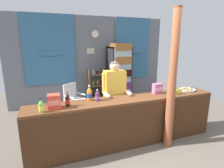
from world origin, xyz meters
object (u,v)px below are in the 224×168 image
Objects in this scene: soda_bottle_cola at (68,100)px; snack_box_wafer at (157,88)px; timber_post at (172,85)px; plastic_lawn_chair at (73,97)px; shopkeeper at (115,90)px; soda_bottle_lime_soda at (41,106)px; soda_bottle_grape_soda at (97,96)px; bottle_shelf_rack at (96,86)px; stall_counter at (130,118)px; soda_bottle_orange_soda at (89,94)px; drink_fridge at (119,72)px; banana_bunch at (177,91)px; snack_box_crackers at (54,101)px; pastry_tray at (187,89)px.

soda_bottle_cola is 1.22× the size of snack_box_wafer.
plastic_lawn_chair is at bearing 124.14° from timber_post.
shopkeeper is 7.03× the size of soda_bottle_lime_soda.
soda_bottle_grape_soda is (-1.28, 0.41, -0.20)m from timber_post.
timber_post reaches higher than snack_box_wafer.
bottle_shelf_rack is 2.68m from soda_bottle_cola.
shopkeeper is at bearing 22.59° from soda_bottle_cola.
soda_bottle_orange_soda is (-0.69, 0.26, 0.48)m from stall_counter.
drink_fridge is at bearing 58.13° from soda_bottle_grape_soda.
banana_bunch reaches higher than stall_counter.
timber_post is at bearing -91.19° from drink_fridge.
stall_counter is 16.01× the size of snack_box_crackers.
stall_counter is at bearing -179.50° from banana_bunch.
bottle_shelf_rack is 0.96m from plastic_lawn_chair.
drink_fridge reaches higher than shopkeeper.
drink_fridge is (0.77, 2.32, 0.48)m from stall_counter.
drink_fridge is 6.77× the size of soda_bottle_orange_soda.
shopkeeper is at bearing 102.11° from stall_counter.
soda_bottle_orange_soda is 0.77× the size of pastry_tray.
soda_bottle_orange_soda is 1.77m from banana_bunch.
drink_fridge is 1.68× the size of bottle_shelf_rack.
soda_bottle_lime_soda is at bearing -133.75° from drink_fridge.
plastic_lawn_chair is 1.76m from soda_bottle_orange_soda.
pastry_tray is (2.78, 0.12, -0.09)m from snack_box_crackers.
snack_box_crackers is (-1.20, -0.44, 0.04)m from shopkeeper.
timber_post is 11.91× the size of soda_bottle_grape_soda.
shopkeeper is (0.65, -1.44, 0.51)m from plastic_lawn_chair.
drink_fridge reaches higher than bottle_shelf_rack.
bottle_shelf_rack is at bearing 64.84° from soda_bottle_cola.
soda_bottle_orange_soda reaches higher than snack_box_wafer.
snack_box_wafer is at bearing 1.45° from soda_bottle_grape_soda.
soda_bottle_grape_soda is at bearing 174.14° from banana_bunch.
bottle_shelf_rack is 2.74m from pastry_tray.
soda_bottle_orange_soda is at bearing -125.21° from drink_fridge.
soda_bottle_grape_soda reaches higher than stall_counter.
shopkeeper is 0.63m from soda_bottle_orange_soda.
snack_box_crackers is (-2.08, -2.26, -0.01)m from drink_fridge.
snack_box_crackers reaches higher than plastic_lawn_chair.
banana_bunch reaches higher than plastic_lawn_chair.
drink_fridge is at bearing 88.87° from snack_box_wafer.
drink_fridge is at bearing 14.35° from plastic_lawn_chair.
stall_counter is 2.48m from bottle_shelf_rack.
bottle_shelf_rack is 3.13× the size of pastry_tray.
timber_post is at bearing -75.79° from bottle_shelf_rack.
stall_counter is at bearing 161.59° from timber_post.
bottle_shelf_rack is 4.04× the size of soda_bottle_orange_soda.
bottle_shelf_rack is 2.70m from banana_bunch.
pastry_tray is (0.75, -0.03, -0.08)m from snack_box_wafer.
snack_box_crackers is (-1.31, 0.06, 0.47)m from stall_counter.
soda_bottle_cola is 0.68× the size of pastry_tray.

